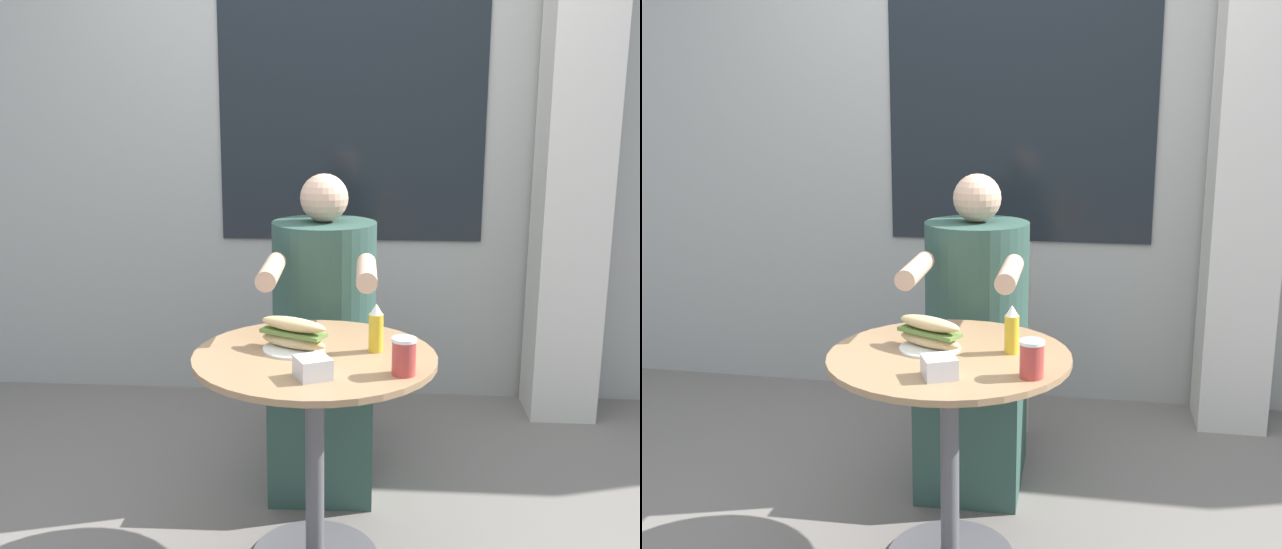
% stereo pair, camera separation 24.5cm
% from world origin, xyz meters
% --- Properties ---
extents(storefront_wall, '(8.00, 0.09, 2.80)m').
position_xyz_m(storefront_wall, '(0.00, 1.51, 1.40)').
color(storefront_wall, '#9E9E99').
rests_on(storefront_wall, ground_plane).
extents(lattice_pillar, '(0.30, 0.30, 2.40)m').
position_xyz_m(lattice_pillar, '(1.06, 1.30, 1.20)').
color(lattice_pillar, beige).
rests_on(lattice_pillar, ground_plane).
extents(cafe_table, '(0.75, 0.75, 0.70)m').
position_xyz_m(cafe_table, '(0.00, 0.00, 0.52)').
color(cafe_table, '#997551').
rests_on(cafe_table, ground_plane).
extents(diner_chair, '(0.39, 0.39, 0.87)m').
position_xyz_m(diner_chair, '(-0.02, 0.93, 0.52)').
color(diner_chair, '#ADA393').
rests_on(diner_chair, ground_plane).
extents(seated_diner, '(0.40, 0.72, 1.20)m').
position_xyz_m(seated_diner, '(-0.01, 0.58, 0.51)').
color(seated_diner, '#2D4C42').
rests_on(seated_diner, ground_plane).
extents(sandwich_on_plate, '(0.23, 0.19, 0.10)m').
position_xyz_m(sandwich_on_plate, '(-0.07, 0.03, 0.75)').
color(sandwich_on_plate, white).
rests_on(sandwich_on_plate, cafe_table).
extents(drink_cup, '(0.07, 0.07, 0.11)m').
position_xyz_m(drink_cup, '(0.26, -0.16, 0.76)').
color(drink_cup, '#B73D38').
rests_on(drink_cup, cafe_table).
extents(napkin_box, '(0.12, 0.12, 0.06)m').
position_xyz_m(napkin_box, '(0.01, -0.20, 0.73)').
color(napkin_box, silver).
rests_on(napkin_box, cafe_table).
extents(condiment_bottle, '(0.05, 0.05, 0.15)m').
position_xyz_m(condiment_bottle, '(0.19, 0.04, 0.78)').
color(condiment_bottle, gold).
rests_on(condiment_bottle, cafe_table).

